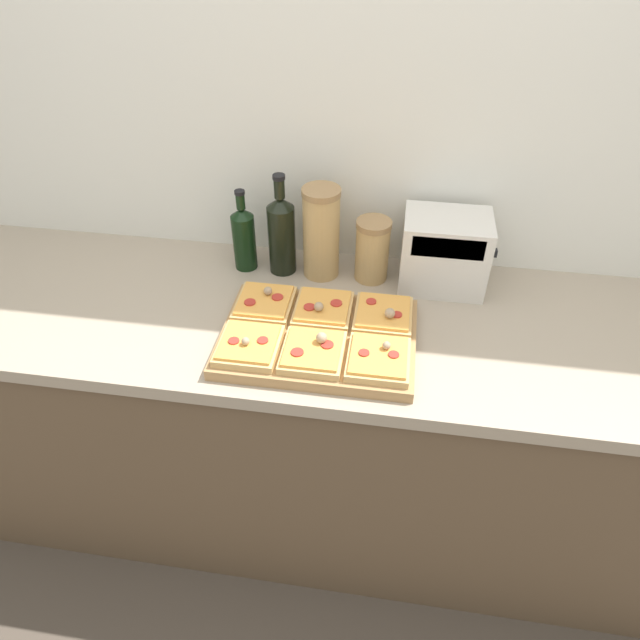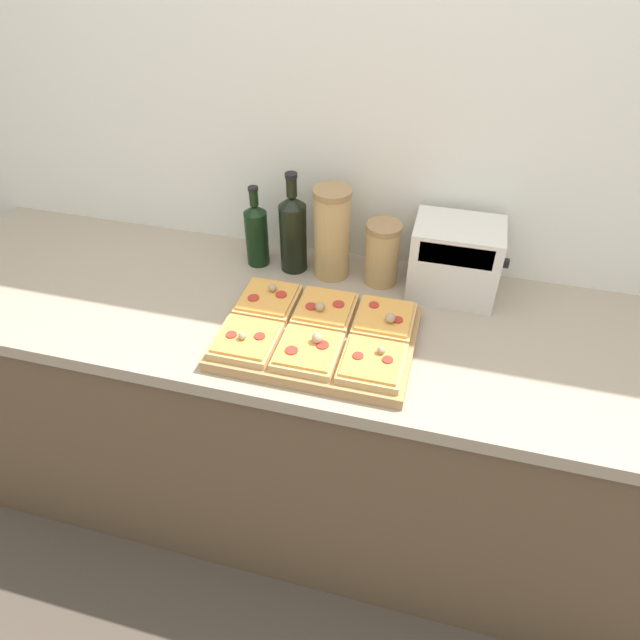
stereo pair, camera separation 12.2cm
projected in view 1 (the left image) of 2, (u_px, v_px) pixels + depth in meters
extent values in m
plane|color=#4C4238|center=(330.00, 591.00, 1.91)|extent=(12.00, 12.00, 0.00)
cube|color=silver|center=(367.00, 153.00, 1.63)|extent=(6.00, 0.06, 2.50)
cube|color=brown|center=(345.00, 432.00, 1.88)|extent=(2.60, 0.64, 0.88)
cube|color=gray|center=(350.00, 324.00, 1.58)|extent=(2.63, 0.67, 0.04)
cube|color=#A37A4C|center=(318.00, 338.00, 1.48)|extent=(0.50, 0.36, 0.03)
cube|color=tan|center=(265.00, 304.00, 1.55)|extent=(0.15, 0.16, 0.02)
cube|color=gold|center=(264.00, 300.00, 1.54)|extent=(0.14, 0.15, 0.01)
cylinder|color=#AD2D23|center=(250.00, 302.00, 1.53)|extent=(0.03, 0.03, 0.00)
cylinder|color=#AD2D23|center=(277.00, 297.00, 1.54)|extent=(0.03, 0.03, 0.00)
sphere|color=tan|center=(268.00, 291.00, 1.55)|extent=(0.02, 0.02, 0.02)
cube|color=tan|center=(323.00, 310.00, 1.53)|extent=(0.15, 0.16, 0.02)
cube|color=gold|center=(323.00, 306.00, 1.52)|extent=(0.14, 0.15, 0.01)
cylinder|color=#AD2D23|center=(309.00, 307.00, 1.51)|extent=(0.03, 0.03, 0.00)
cylinder|color=#AD2D23|center=(336.00, 303.00, 1.52)|extent=(0.03, 0.03, 0.00)
sphere|color=tan|center=(319.00, 307.00, 1.49)|extent=(0.03, 0.03, 0.03)
cube|color=tan|center=(383.00, 316.00, 1.51)|extent=(0.15, 0.16, 0.02)
cube|color=gold|center=(383.00, 311.00, 1.50)|extent=(0.14, 0.15, 0.01)
cylinder|color=#AD2D23|center=(371.00, 301.00, 1.53)|extent=(0.03, 0.03, 0.00)
cylinder|color=#AD2D23|center=(397.00, 315.00, 1.48)|extent=(0.03, 0.03, 0.00)
sphere|color=tan|center=(390.00, 313.00, 1.47)|extent=(0.03, 0.03, 0.03)
cube|color=tan|center=(249.00, 346.00, 1.42)|extent=(0.15, 0.16, 0.02)
cube|color=gold|center=(249.00, 342.00, 1.41)|extent=(0.14, 0.15, 0.01)
cylinder|color=#AD2D23|center=(234.00, 341.00, 1.40)|extent=(0.03, 0.03, 0.00)
cylinder|color=#AD2D23|center=(263.00, 340.00, 1.41)|extent=(0.03, 0.03, 0.00)
sphere|color=tan|center=(246.00, 341.00, 1.39)|extent=(0.02, 0.02, 0.02)
cube|color=tan|center=(313.00, 353.00, 1.40)|extent=(0.15, 0.16, 0.02)
cube|color=gold|center=(313.00, 348.00, 1.39)|extent=(0.14, 0.15, 0.01)
cylinder|color=#AD2D23|center=(297.00, 352.00, 1.37)|extent=(0.03, 0.03, 0.00)
cylinder|color=#AD2D23|center=(327.00, 345.00, 1.39)|extent=(0.03, 0.03, 0.00)
sphere|color=tan|center=(322.00, 338.00, 1.40)|extent=(0.03, 0.03, 0.03)
cube|color=tan|center=(378.00, 359.00, 1.38)|extent=(0.15, 0.16, 0.02)
cube|color=gold|center=(379.00, 355.00, 1.37)|extent=(0.14, 0.15, 0.01)
cylinder|color=#AD2D23|center=(364.00, 353.00, 1.37)|extent=(0.03, 0.03, 0.00)
cylinder|color=#AD2D23|center=(394.00, 355.00, 1.37)|extent=(0.03, 0.03, 0.00)
sphere|color=tan|center=(386.00, 345.00, 1.38)|extent=(0.02, 0.02, 0.02)
cylinder|color=black|center=(244.00, 242.00, 1.71)|extent=(0.07, 0.07, 0.17)
cone|color=black|center=(242.00, 213.00, 1.65)|extent=(0.07, 0.07, 0.03)
cylinder|color=black|center=(240.00, 201.00, 1.63)|extent=(0.03, 0.03, 0.05)
cylinder|color=black|center=(240.00, 192.00, 1.61)|extent=(0.03, 0.03, 0.01)
cylinder|color=black|center=(282.00, 240.00, 1.69)|extent=(0.08, 0.08, 0.21)
cone|color=black|center=(280.00, 203.00, 1.61)|extent=(0.08, 0.08, 0.03)
cylinder|color=black|center=(279.00, 188.00, 1.58)|extent=(0.03, 0.03, 0.06)
cylinder|color=black|center=(279.00, 177.00, 1.56)|extent=(0.04, 0.04, 0.01)
cylinder|color=tan|center=(321.00, 236.00, 1.66)|extent=(0.11, 0.11, 0.26)
cylinder|color=#937047|center=(321.00, 192.00, 1.57)|extent=(0.11, 0.11, 0.02)
cylinder|color=tan|center=(372.00, 253.00, 1.67)|extent=(0.10, 0.10, 0.17)
cylinder|color=#937047|center=(374.00, 224.00, 1.61)|extent=(0.10, 0.10, 0.02)
cube|color=beige|center=(444.00, 252.00, 1.63)|extent=(0.24, 0.18, 0.22)
cube|color=black|center=(448.00, 248.00, 1.52)|extent=(0.19, 0.01, 0.06)
cube|color=black|center=(493.00, 252.00, 1.61)|extent=(0.02, 0.02, 0.02)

